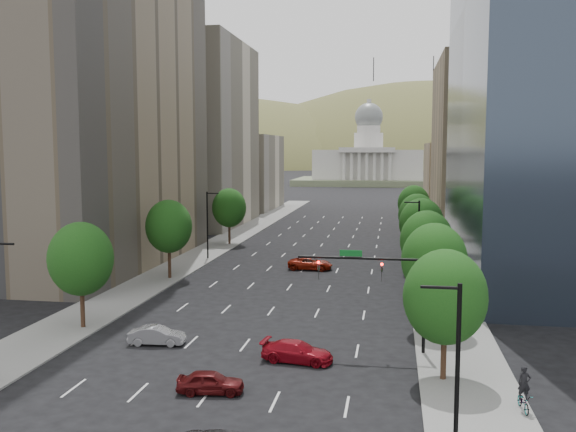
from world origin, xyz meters
The scene contains 27 objects.
sidewalk_left centered at (-15.50, 60.00, 0.07)m, with size 6.00×200.00×0.15m, color slate.
sidewalk_right centered at (15.50, 60.00, 0.07)m, with size 6.00×200.00×0.15m, color slate.
midrise_cream_left centered at (-25.00, 103.00, 17.50)m, with size 14.00×30.00×35.00m, color beige.
filler_left centered at (-25.00, 136.00, 9.00)m, with size 14.00×26.00×18.00m, color beige.
tower_glass_right centered at (26.00, 58.00, 30.00)m, with size 16.00×38.00×60.00m, color black.
parking_tan_right centered at (25.00, 100.00, 15.00)m, with size 14.00×30.00×30.00m, color #8C7759.
filler_right centered at (25.00, 133.00, 8.00)m, with size 14.00×26.00×16.00m, color #8C7759.
tree_right_0 centered at (14.00, 25.00, 5.39)m, with size 5.20×5.20×8.39m.
tree_right_1 centered at (14.00, 36.00, 5.75)m, with size 5.20×5.20×8.75m.
tree_right_2 centered at (14.00, 48.00, 5.60)m, with size 5.20×5.20×8.61m.
tree_right_3 centered at (14.00, 60.00, 5.89)m, with size 5.20×5.20×8.89m.
tree_right_4 centered at (14.00, 74.00, 5.46)m, with size 5.20×5.20×8.46m.
tree_right_5 centered at (14.00, 90.00, 5.75)m, with size 5.20×5.20×8.75m.
tree_left_0 centered at (-14.00, 32.00, 5.75)m, with size 5.20×5.20×8.75m.
tree_left_1 centered at (-14.00, 52.00, 5.96)m, with size 5.20×5.20×8.97m.
tree_left_2 centered at (-14.00, 78.00, 5.68)m, with size 5.20×5.20×8.68m.
streetlight_rs centered at (13.44, 12.00, 4.84)m, with size 1.70×0.20×9.00m.
streetlight_rn centered at (13.44, 55.00, 4.84)m, with size 1.70×0.20×9.00m.
streetlight_ln centered at (-13.44, 65.00, 4.84)m, with size 1.70×0.20×9.00m.
traffic_signal centered at (10.53, 30.00, 5.17)m, with size 9.12×0.40×7.38m.
capitol centered at (0.00, 249.71, 8.58)m, with size 60.00×40.00×35.20m.
foothills centered at (34.67, 599.39, -37.78)m, with size 720.00×413.00×263.00m.
car_red_near centered at (4.41, 27.00, 0.72)m, with size 2.01×4.96×1.44m, color maroon.
car_maroon centered at (0.14, 20.64, 0.68)m, with size 1.61×4.01×1.36m, color #490C0D.
car_silver centered at (-6.51, 29.05, 0.69)m, with size 1.46×4.18×1.38m, color gray.
car_red_far centered at (0.87, 60.20, 0.75)m, with size 2.48×5.38×1.50m, color maroon.
cyclist centered at (18.00, 20.75, 1.00)m, with size 0.85×1.96×2.52m.
Camera 1 is at (10.74, -14.14, 14.47)m, focal length 39.03 mm.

